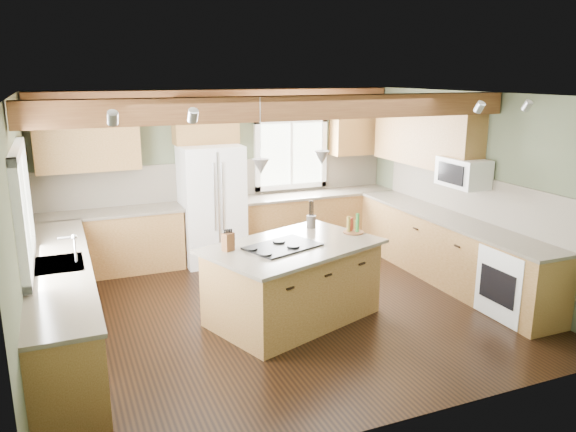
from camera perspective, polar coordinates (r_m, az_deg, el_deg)
name	(u,v)px	position (r m, az deg, el deg)	size (l,w,h in m)	color
floor	(283,309)	(7.03, -0.52, -9.48)	(5.60, 5.60, 0.00)	black
ceiling	(282,95)	(6.43, -0.57, 12.21)	(5.60, 5.60, 0.00)	silver
wall_back	(223,173)	(8.93, -6.61, 4.35)	(5.60, 5.60, 0.00)	#4C543B
wall_left	(22,233)	(6.17, -25.44, -1.55)	(5.00, 5.00, 0.00)	#4C543B
wall_right	(472,189)	(8.07, 18.23, 2.63)	(5.00, 5.00, 0.00)	#4C543B
ceiling_beam	(292,108)	(6.19, 0.40, 10.92)	(5.55, 0.26, 0.26)	#582D19
soffit_trim	(223,93)	(8.70, -6.66, 12.30)	(5.55, 0.20, 0.10)	#582D19
backsplash_back	(224,179)	(8.93, -6.57, 3.76)	(5.58, 0.03, 0.58)	brown
backsplash_right	(469,195)	(8.11, 17.88, 2.07)	(0.03, 3.70, 0.58)	brown
base_cab_back_left	(111,243)	(8.53, -17.50, -2.67)	(2.02, 0.60, 0.88)	brown
counter_back_left	(109,213)	(8.41, -17.74, 0.33)	(2.06, 0.64, 0.04)	#433C31
base_cab_back_right	(316,221)	(9.36, 2.85, -0.50)	(2.62, 0.60, 0.88)	brown
counter_back_right	(316,194)	(9.25, 2.89, 2.25)	(2.66, 0.64, 0.04)	#433C31
base_cab_left	(63,307)	(6.47, -21.92, -8.53)	(0.60, 3.70, 0.88)	brown
counter_left	(58,265)	(6.31, -22.31, -4.67)	(0.64, 3.74, 0.04)	#433C31
base_cab_right	(448,250)	(8.13, 15.92, -3.39)	(0.60, 3.70, 0.88)	brown
counter_right	(450,219)	(8.00, 16.15, -0.25)	(0.64, 3.74, 0.04)	#433C31
upper_cab_back_left	(87,139)	(8.34, -19.75, 7.41)	(1.40, 0.35, 0.90)	brown
upper_cab_over_fridge	(205,120)	(8.57, -8.40, 9.60)	(0.96, 0.35, 0.70)	brown
upper_cab_right	(425,135)	(8.56, 13.75, 7.99)	(0.35, 2.20, 0.90)	brown
upper_cab_back_corner	(358,127)	(9.57, 7.08, 8.93)	(0.90, 0.35, 0.90)	brown
window_left	(21,207)	(6.15, -25.48, 0.82)	(0.04, 1.60, 1.05)	white
window_back	(291,154)	(9.25, 0.27, 6.36)	(1.10, 0.04, 1.00)	white
sink	(58,265)	(6.31, -22.32, -4.63)	(0.50, 0.65, 0.03)	#262628
faucet	(75,250)	(6.27, -20.80, -3.22)	(0.02, 0.02, 0.28)	#B2B2B7
dishwasher	(68,364)	(5.29, -21.46, -13.86)	(0.60, 0.60, 0.84)	white
oven	(517,283)	(7.22, 22.26, -6.28)	(0.60, 0.72, 0.84)	white
microwave	(463,173)	(7.84, 17.39, 4.24)	(0.40, 0.70, 0.38)	white
pendant_left	(261,166)	(5.95, -2.77, 5.05)	(0.18, 0.18, 0.16)	#B2B2B7
pendant_right	(322,158)	(6.57, 3.46, 5.93)	(0.18, 0.18, 0.16)	#B2B2B7
refrigerator	(212,205)	(8.57, -7.75, 1.16)	(0.90, 0.74, 1.80)	white
island	(293,283)	(6.63, 0.47, -6.87)	(1.85, 1.13, 0.88)	brown
island_top	(293,246)	(6.48, 0.47, -3.08)	(1.97, 1.25, 0.04)	#433C31
cooktop	(283,246)	(6.37, -0.54, -3.10)	(0.80, 0.53, 0.02)	black
knife_block	(228,242)	(6.26, -6.10, -2.62)	(0.12, 0.09, 0.20)	brown
utensil_crock	(311,222)	(7.15, 2.37, -0.58)	(0.12, 0.12, 0.16)	#3A342E
bottle_tray	(354,224)	(6.95, 6.68, -0.79)	(0.25, 0.25, 0.23)	brown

